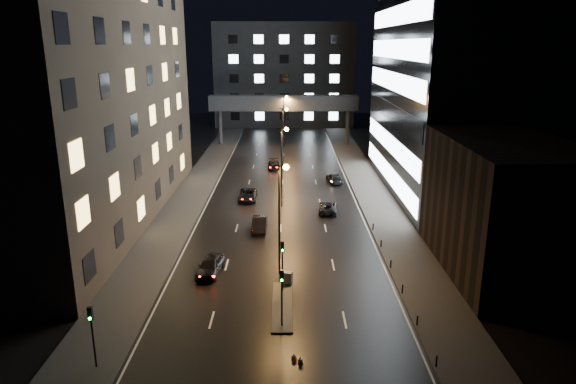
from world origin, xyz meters
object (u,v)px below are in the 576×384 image
at_px(car_away_b, 260,224).
at_px(car_away_d, 274,165).
at_px(car_away_c, 248,195).
at_px(car_toward_a, 328,207).
at_px(car_away_a, 210,266).
at_px(car_toward_b, 334,178).
at_px(utility_cabinet, 287,278).

bearing_deg(car_away_b, car_away_d, 89.00).
xyz_separation_m(car_away_c, car_toward_a, (10.24, -5.16, -0.05)).
xyz_separation_m(car_away_a, car_away_b, (3.86, 11.26, -0.04)).
distance_m(car_away_c, car_toward_b, 15.18).
height_order(car_away_a, car_away_b, car_away_a).
bearing_deg(utility_cabinet, car_away_a, 179.31).
bearing_deg(car_away_c, car_toward_b, 35.77).
distance_m(car_toward_a, utility_cabinet, 20.58).
bearing_deg(car_away_b, car_away_c, 101.41).
bearing_deg(car_toward_a, car_away_a, 61.13).
xyz_separation_m(car_away_a, car_toward_b, (13.97, 31.66, -0.11)).
xyz_separation_m(car_away_d, car_toward_a, (7.20, -22.96, -0.02)).
distance_m(car_away_c, car_away_d, 18.06).
xyz_separation_m(car_away_c, utility_cabinet, (5.24, -25.12, 0.01)).
relative_size(car_away_c, car_toward_b, 1.08).
xyz_separation_m(car_away_b, car_away_d, (0.87, 29.27, -0.08)).
height_order(car_toward_a, utility_cabinet, car_toward_a).
relative_size(car_away_a, car_toward_b, 0.99).
distance_m(car_away_d, car_toward_a, 24.06).
xyz_separation_m(car_away_a, car_toward_a, (11.93, 17.58, -0.14)).
height_order(car_away_c, car_away_d, car_away_c).
xyz_separation_m(car_away_c, car_toward_b, (12.28, 8.92, -0.02)).
height_order(car_away_b, car_toward_b, car_away_b).
bearing_deg(car_away_a, car_away_c, 93.20).
bearing_deg(utility_cabinet, car_toward_b, 96.64).
height_order(car_away_b, car_away_d, car_away_b).
bearing_deg(car_toward_a, utility_cabinet, 81.23).
relative_size(car_away_a, car_away_c, 0.92).
height_order(car_away_b, utility_cabinet, car_away_b).
height_order(car_away_a, car_away_c, car_away_a).
relative_size(car_away_b, car_toward_a, 0.98).
relative_size(car_away_c, utility_cabinet, 4.46).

